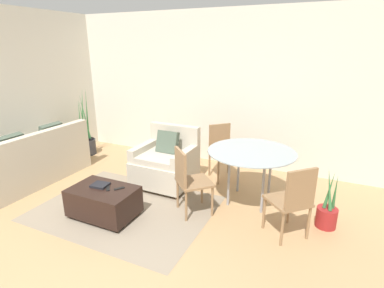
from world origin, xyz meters
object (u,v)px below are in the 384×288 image
object	(u,v)px
potted_plant	(86,141)
dining_chair_near_right	(293,198)
dining_table	(251,156)
armchair	(166,163)
couch	(32,164)
dining_chair_near_left	(188,177)
ottoman	(104,201)
tv_remote_secondary	(119,188)
potted_plant_small	(327,213)
tv_remote_primary	(108,188)
book_stack	(100,185)
dining_chair_far_left	(222,148)

from	to	relation	value
potted_plant	dining_chair_near_right	bearing A→B (deg)	-15.94
potted_plant	dining_table	world-z (taller)	potted_plant
armchair	dining_table	xyz separation A→B (m)	(1.36, 0.00, 0.33)
couch	dining_chair_near_right	size ratio (longest dim) A/B	2.06
armchair	potted_plant	size ratio (longest dim) A/B	0.67
dining_chair_near_left	ottoman	bearing A→B (deg)	-150.88
tv_remote_secondary	potted_plant	distance (m)	2.69
ottoman	dining_chair_near_left	distance (m)	1.14
potted_plant	potted_plant_small	size ratio (longest dim) A/B	1.76
armchair	tv_remote_primary	world-z (taller)	armchair
book_stack	tv_remote_secondary	distance (m)	0.28
book_stack	dining_chair_far_left	size ratio (longest dim) A/B	0.25
dining_table	dining_chair_far_left	distance (m)	0.94
ottoman	dining_chair_far_left	size ratio (longest dim) A/B	0.94
couch	potted_plant	bearing A→B (deg)	95.83
book_stack	dining_table	bearing A→B (deg)	34.01
dining_table	dining_chair_far_left	size ratio (longest dim) A/B	1.34
tv_remote_secondary	armchair	bearing A→B (deg)	86.83
couch	tv_remote_primary	size ratio (longest dim) A/B	14.15
couch	dining_chair_far_left	bearing A→B (deg)	28.38
tv_remote_primary	potted_plant_small	world-z (taller)	potted_plant_small
potted_plant	dining_chair_far_left	size ratio (longest dim) A/B	1.52
dining_chair_near_left	dining_chair_near_right	world-z (taller)	same
tv_remote_secondary	potted_plant_small	bearing A→B (deg)	19.66
armchair	dining_chair_near_right	bearing A→B (deg)	-17.97
dining_chair_near_right	dining_chair_far_left	xyz separation A→B (m)	(-1.31, 1.31, 0.00)
potted_plant	dining_chair_far_left	world-z (taller)	potted_plant
dining_chair_near_right	book_stack	bearing A→B (deg)	-168.23
tv_remote_primary	dining_chair_near_right	distance (m)	2.26
book_stack	dining_table	distance (m)	2.06
potted_plant	couch	bearing A→B (deg)	-84.17
ottoman	tv_remote_secondary	bearing A→B (deg)	23.86
dining_table	dining_chair_near_left	size ratio (longest dim) A/B	1.34
tv_remote_primary	dining_chair_near_right	world-z (taller)	dining_chair_near_right
ottoman	tv_remote_secondary	xyz separation A→B (m)	(0.20, 0.09, 0.18)
tv_remote_secondary	dining_chair_far_left	world-z (taller)	dining_chair_far_left
tv_remote_primary	dining_chair_near_left	size ratio (longest dim) A/B	0.15
tv_remote_primary	dining_chair_far_left	xyz separation A→B (m)	(0.89, 1.82, 0.12)
dining_chair_far_left	potted_plant_small	size ratio (longest dim) A/B	1.16
book_stack	potted_plant	xyz separation A→B (m)	(-1.85, 1.69, -0.14)
potted_plant	potted_plant_small	xyz separation A→B (m)	(4.58, -0.77, -0.09)
armchair	dining_chair_near_left	distance (m)	0.97
armchair	dining_chair_far_left	world-z (taller)	armchair
ottoman	tv_remote_primary	xyz separation A→B (m)	(0.07, 0.02, 0.18)
book_stack	potted_plant_small	world-z (taller)	potted_plant_small
couch	dining_table	size ratio (longest dim) A/B	1.53
dining_chair_near_right	potted_plant_small	bearing A→B (deg)	48.39
armchair	book_stack	size ratio (longest dim) A/B	4.07
ottoman	dining_chair_near_left	world-z (taller)	dining_chair_near_left
dining_chair_near_left	armchair	bearing A→B (deg)	137.18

